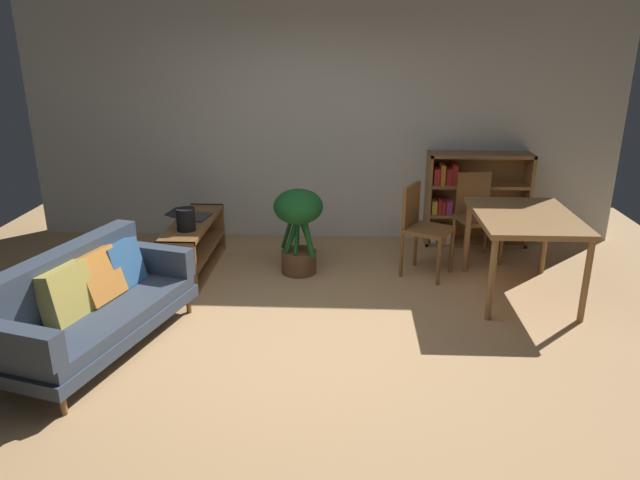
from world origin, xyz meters
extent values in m
plane|color=tan|center=(0.00, 0.00, 0.00)|extent=(8.16, 8.16, 0.00)
cube|color=silver|center=(0.00, 2.70, 1.35)|extent=(6.80, 0.10, 2.70)
cylinder|color=brown|center=(-1.06, 0.51, 0.07)|extent=(0.04, 0.04, 0.15)
cylinder|color=brown|center=(-1.48, -0.99, 0.07)|extent=(0.04, 0.04, 0.15)
cylinder|color=brown|center=(-1.65, 0.68, 0.07)|extent=(0.04, 0.04, 0.15)
cube|color=#384251|center=(-1.57, -0.16, 0.20)|extent=(1.18, 1.85, 0.10)
cube|color=#384251|center=(-1.57, -0.16, 0.30)|extent=(1.13, 1.78, 0.10)
cube|color=#384251|center=(-1.84, -0.08, 0.56)|extent=(0.62, 1.63, 0.44)
cube|color=#384251|center=(-1.35, 0.60, 0.46)|extent=(0.72, 0.33, 0.24)
cube|color=#384251|center=(-1.79, -0.92, 0.46)|extent=(0.72, 0.33, 0.24)
cube|color=tan|center=(-1.73, -0.29, 0.53)|extent=(0.31, 0.45, 0.42)
cube|color=orange|center=(-1.63, 0.04, 0.52)|extent=(0.36, 0.45, 0.43)
cube|color=#336093|center=(-1.55, 0.33, 0.51)|extent=(0.33, 0.42, 0.40)
cube|color=brown|center=(-1.25, 2.15, 0.26)|extent=(0.37, 0.04, 0.52)
cube|color=brown|center=(-1.25, 0.88, 0.26)|extent=(0.37, 0.04, 0.52)
cube|color=brown|center=(-1.25, 1.52, 0.21)|extent=(0.37, 1.28, 0.04)
cube|color=brown|center=(-1.25, 1.52, 0.50)|extent=(0.37, 1.32, 0.04)
cube|color=brown|center=(-1.25, 1.52, 0.02)|extent=(0.37, 1.28, 0.04)
cube|color=#333338|center=(-1.23, 1.64, 0.53)|extent=(0.25, 0.33, 0.02)
cube|color=black|center=(-1.43, 1.67, 0.56)|extent=(0.24, 0.32, 0.05)
cylinder|color=black|center=(-1.23, 1.23, 0.63)|extent=(0.18, 0.18, 0.22)
cylinder|color=slate|center=(-1.23, 1.23, 0.68)|extent=(0.10, 0.10, 0.01)
cylinder|color=brown|center=(-0.17, 1.48, 0.12)|extent=(0.36, 0.36, 0.24)
cylinder|color=#195623|center=(-0.09, 1.46, 0.42)|extent=(0.18, 0.08, 0.39)
cylinder|color=#195623|center=(-0.11, 1.58, 0.42)|extent=(0.15, 0.23, 0.40)
cylinder|color=#195623|center=(-0.19, 1.60, 0.53)|extent=(0.09, 0.27, 0.61)
cylinder|color=#195623|center=(-0.25, 1.53, 0.51)|extent=(0.21, 0.14, 0.58)
cylinder|color=#195623|center=(-0.23, 1.45, 0.42)|extent=(0.17, 0.11, 0.40)
cylinder|color=#195623|center=(-0.18, 1.42, 0.42)|extent=(0.06, 0.16, 0.38)
cylinder|color=#195623|center=(-0.09, 1.40, 0.53)|extent=(0.21, 0.23, 0.61)
ellipsoid|color=#195623|center=(-0.17, 1.48, 0.70)|extent=(0.49, 0.49, 0.35)
cylinder|color=olive|center=(1.54, 1.60, 0.37)|extent=(0.06, 0.06, 0.73)
cylinder|color=olive|center=(1.54, 0.50, 0.37)|extent=(0.06, 0.06, 0.73)
cylinder|color=olive|center=(2.33, 1.60, 0.37)|extent=(0.06, 0.06, 0.73)
cylinder|color=olive|center=(2.33, 0.50, 0.37)|extent=(0.06, 0.06, 0.73)
cube|color=olive|center=(1.93, 1.05, 0.76)|extent=(0.88, 1.20, 0.05)
cylinder|color=brown|center=(1.39, 1.56, 0.23)|extent=(0.04, 0.04, 0.46)
cylinder|color=brown|center=(1.21, 1.23, 0.23)|extent=(0.04, 0.04, 0.46)
cylinder|color=brown|center=(1.05, 1.74, 0.23)|extent=(0.04, 0.04, 0.46)
cylinder|color=brown|center=(0.87, 1.42, 0.23)|extent=(0.04, 0.04, 0.46)
cube|color=brown|center=(1.13, 1.49, 0.48)|extent=(0.57, 0.56, 0.04)
cube|color=brown|center=(0.96, 1.58, 0.71)|extent=(0.21, 0.34, 0.42)
cylinder|color=brown|center=(1.95, 1.79, 0.22)|extent=(0.04, 0.04, 0.44)
cylinder|color=brown|center=(1.58, 1.70, 0.22)|extent=(0.04, 0.04, 0.44)
cylinder|color=brown|center=(1.86, 2.15, 0.22)|extent=(0.04, 0.04, 0.44)
cylinder|color=brown|center=(1.49, 2.06, 0.22)|extent=(0.04, 0.04, 0.44)
cube|color=brown|center=(1.72, 1.92, 0.46)|extent=(0.50, 0.49, 0.04)
cube|color=brown|center=(1.68, 2.10, 0.71)|extent=(0.37, 0.12, 0.45)
cube|color=olive|center=(1.24, 2.47, 0.53)|extent=(0.04, 0.33, 1.06)
cube|color=olive|center=(2.36, 2.47, 0.53)|extent=(0.04, 0.33, 1.06)
cube|color=olive|center=(1.80, 2.47, 1.05)|extent=(1.15, 0.33, 0.04)
cube|color=olive|center=(1.80, 2.47, 0.02)|extent=(1.15, 0.33, 0.04)
cube|color=olive|center=(1.80, 2.62, 0.53)|extent=(1.12, 0.04, 1.06)
cube|color=olive|center=(1.80, 2.47, 0.36)|extent=(1.12, 0.32, 0.04)
cube|color=olive|center=(1.80, 2.47, 0.70)|extent=(1.12, 0.32, 0.04)
cube|color=silver|center=(1.31, 2.45, 0.11)|extent=(0.06, 0.23, 0.15)
cube|color=#337F47|center=(1.38, 2.45, 0.11)|extent=(0.06, 0.24, 0.15)
cube|color=orange|center=(1.43, 2.44, 0.12)|extent=(0.04, 0.21, 0.16)
cube|color=silver|center=(1.49, 2.46, 0.12)|extent=(0.07, 0.27, 0.18)
cube|color=gold|center=(1.31, 2.44, 0.45)|extent=(0.06, 0.20, 0.15)
cube|color=red|center=(1.37, 2.45, 0.47)|extent=(0.04, 0.25, 0.17)
cube|color=red|center=(1.41, 2.44, 0.46)|extent=(0.04, 0.21, 0.15)
cube|color=#993884|center=(1.48, 2.45, 0.46)|extent=(0.07, 0.22, 0.15)
cube|color=red|center=(1.32, 2.45, 0.81)|extent=(0.07, 0.24, 0.18)
cube|color=orange|center=(1.38, 2.45, 0.83)|extent=(0.05, 0.26, 0.22)
cube|color=red|center=(1.45, 2.46, 0.81)|extent=(0.06, 0.26, 0.18)
cube|color=red|center=(1.51, 2.46, 0.83)|extent=(0.06, 0.26, 0.23)
cube|color=red|center=(1.57, 2.46, 0.80)|extent=(0.04, 0.26, 0.16)
camera|label=1|loc=(0.32, -4.14, 2.32)|focal=33.16mm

